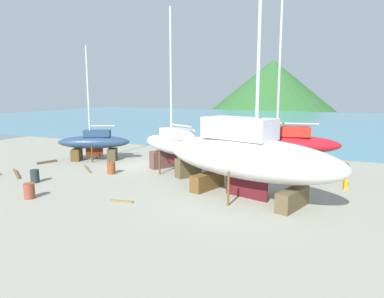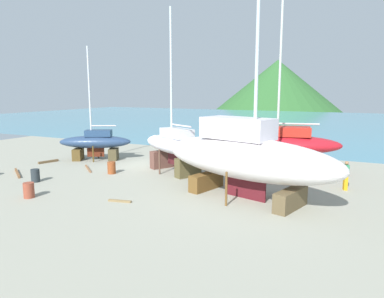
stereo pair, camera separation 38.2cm
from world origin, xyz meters
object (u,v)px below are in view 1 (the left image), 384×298
object	(u,v)px
sailboat_mid_port	(94,142)
sailboat_small_center	(283,144)
sailboat_large_starboard	(246,156)
barrel_rust_mid	(111,168)
worker	(346,174)
barrel_blue_faded	(35,176)
barrel_rust_far	(29,191)
sailboat_far_slipway	(174,146)

from	to	relation	value
sailboat_mid_port	sailboat_small_center	xyz separation A→B (m)	(15.39, 2.70, 0.49)
sailboat_large_starboard	barrel_rust_mid	world-z (taller)	sailboat_large_starboard
sailboat_large_starboard	worker	bearing A→B (deg)	55.78
worker	barrel_blue_faded	world-z (taller)	worker
barrel_rust_mid	barrel_rust_far	xyz separation A→B (m)	(-0.42, -6.67, -0.00)
barrel_blue_faded	sailboat_mid_port	bearing A→B (deg)	101.24
sailboat_small_center	barrel_blue_faded	bearing A→B (deg)	24.10
worker	barrel_rust_far	size ratio (longest dim) A/B	2.07
barrel_rust_far	sailboat_far_slipway	bearing A→B (deg)	64.94
barrel_blue_faded	sailboat_large_starboard	bearing A→B (deg)	11.13
worker	barrel_rust_mid	bearing A→B (deg)	-7.94
barrel_rust_mid	barrel_blue_faded	distance (m)	5.05
worker	barrel_rust_mid	xyz separation A→B (m)	(-15.38, -2.81, -0.49)
worker	sailboat_far_slipway	bearing A→B (deg)	-16.51
sailboat_large_starboard	barrel_blue_faded	xyz separation A→B (m)	(-13.37, -2.63, -1.97)
sailboat_mid_port	barrel_rust_far	size ratio (longest dim) A/B	11.19
barrel_blue_faded	barrel_rust_far	xyz separation A→B (m)	(2.56, -2.60, 0.00)
sailboat_large_starboard	worker	world-z (taller)	sailboat_large_starboard
sailboat_far_slipway	barrel_blue_faded	bearing A→B (deg)	72.58
sailboat_large_starboard	barrel_blue_faded	world-z (taller)	sailboat_large_starboard
sailboat_mid_port	worker	xyz separation A→B (m)	(19.86, -0.69, -0.62)
barrel_rust_far	sailboat_small_center	bearing A→B (deg)	48.65
sailboat_far_slipway	barrel_rust_far	size ratio (longest dim) A/B	13.69
barrel_rust_mid	sailboat_large_starboard	bearing A→B (deg)	-7.91
sailboat_far_slipway	barrel_blue_faded	world-z (taller)	sailboat_far_slipway
worker	barrel_rust_far	world-z (taller)	worker
sailboat_far_slipway	worker	size ratio (longest dim) A/B	6.62
sailboat_far_slipway	sailboat_small_center	bearing A→B (deg)	-123.15
sailboat_large_starboard	sailboat_small_center	size ratio (longest dim) A/B	1.32
sailboat_mid_port	sailboat_large_starboard	bearing A→B (deg)	133.34
sailboat_far_slipway	barrel_rust_far	world-z (taller)	sailboat_far_slipway
barrel_rust_mid	sailboat_mid_port	bearing A→B (deg)	142.06
sailboat_mid_port	barrel_rust_far	bearing A→B (deg)	83.51
sailboat_far_slipway	barrel_blue_faded	size ratio (longest dim) A/B	13.76
sailboat_small_center	worker	xyz separation A→B (m)	(4.47, -3.39, -1.11)
sailboat_mid_port	worker	world-z (taller)	sailboat_mid_port
sailboat_large_starboard	sailboat_mid_port	world-z (taller)	sailboat_large_starboard
sailboat_far_slipway	sailboat_small_center	distance (m)	8.00
worker	sailboat_small_center	bearing A→B (deg)	-55.50
sailboat_large_starboard	worker	size ratio (longest dim) A/B	10.96
sailboat_small_center	sailboat_mid_port	bearing A→B (deg)	-2.43
sailboat_mid_port	barrel_rust_mid	bearing A→B (deg)	113.77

